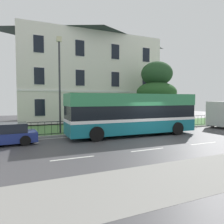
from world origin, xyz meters
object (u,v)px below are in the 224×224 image
object	(u,v)px
parked_hatchback_00	(2,135)
litter_bin	(132,121)
georgian_townhouse	(87,72)
single_decker_bus	(133,114)
street_lamp_post	(60,79)
evergreen_tree	(156,95)

from	to	relation	value
parked_hatchback_00	litter_bin	xyz separation A→B (m)	(10.19, 2.69, 0.11)
georgian_townhouse	parked_hatchback_00	world-z (taller)	georgian_townhouse
georgian_townhouse	litter_bin	bearing A→B (deg)	-83.98
georgian_townhouse	litter_bin	distance (m)	11.40
single_decker_bus	street_lamp_post	distance (m)	6.02
parked_hatchback_00	litter_bin	bearing A→B (deg)	-167.91
georgian_townhouse	single_decker_bus	xyz separation A→B (m)	(-0.55, -12.82, -4.55)
parked_hatchback_00	street_lamp_post	world-z (taller)	street_lamp_post
evergreen_tree	parked_hatchback_00	distance (m)	16.02
evergreen_tree	single_decker_bus	xyz separation A→B (m)	(-6.23, -5.69, -1.55)
evergreen_tree	street_lamp_post	bearing A→B (deg)	-163.82
evergreen_tree	street_lamp_post	size ratio (longest dim) A/B	0.94
georgian_townhouse	single_decker_bus	size ratio (longest dim) A/B	1.75
georgian_townhouse	evergreen_tree	world-z (taller)	georgian_townhouse
single_decker_bus	litter_bin	bearing A→B (deg)	61.88
single_decker_bus	street_lamp_post	size ratio (longest dim) A/B	1.36
single_decker_bus	georgian_townhouse	bearing A→B (deg)	88.55
parked_hatchback_00	street_lamp_post	size ratio (longest dim) A/B	0.56
evergreen_tree	street_lamp_post	distance (m)	11.58
single_decker_bus	street_lamp_post	bearing A→B (deg)	153.97
georgian_townhouse	street_lamp_post	size ratio (longest dim) A/B	2.38
evergreen_tree	litter_bin	xyz separation A→B (m)	(-4.63, -2.82, -2.45)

